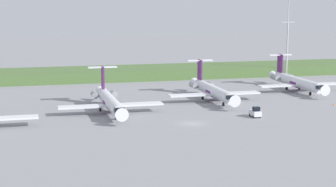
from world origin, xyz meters
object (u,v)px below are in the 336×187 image
object	(u,v)px
baggage_tug	(255,112)
regional_jet_fourth	(296,82)
regional_jet_second	(110,101)
antenna_mast	(287,43)
regional_jet_third	(212,90)
safety_cone_front_marker	(334,104)

from	to	relation	value
baggage_tug	regional_jet_fourth	bearing A→B (deg)	50.94
baggage_tug	regional_jet_second	bearing A→B (deg)	156.17
antenna_mast	baggage_tug	distance (m)	66.16
regional_jet_fourth	regional_jet_third	bearing A→B (deg)	-162.04
regional_jet_third	safety_cone_front_marker	distance (m)	28.88
regional_jet_second	regional_jet_third	size ratio (longest dim) A/B	1.00
regional_jet_second	safety_cone_front_marker	distance (m)	52.54
safety_cone_front_marker	antenna_mast	bearing A→B (deg)	77.26
regional_jet_fourth	safety_cone_front_marker	size ratio (longest dim) A/B	56.36
regional_jet_third	regional_jet_fourth	size ratio (longest dim) A/B	1.00
baggage_tug	safety_cone_front_marker	distance (m)	24.86
safety_cone_front_marker	regional_jet_second	bearing A→B (deg)	175.29
antenna_mast	safety_cone_front_marker	bearing A→B (deg)	-102.74
baggage_tug	safety_cone_front_marker	xyz separation A→B (m)	(23.36, 8.48, -0.73)
regional_jet_fourth	antenna_mast	size ratio (longest dim) A/B	1.16
regional_jet_second	regional_jet_third	bearing A→B (deg)	18.42
regional_jet_third	regional_jet_fourth	world-z (taller)	same
regional_jet_fourth	safety_cone_front_marker	distance (m)	22.10
antenna_mast	baggage_tug	bearing A→B (deg)	-121.39
regional_jet_second	regional_jet_fourth	xyz separation A→B (m)	(53.66, 17.64, 0.00)
safety_cone_front_marker	baggage_tug	bearing A→B (deg)	-160.04
regional_jet_third	safety_cone_front_marker	bearing A→B (deg)	-27.32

